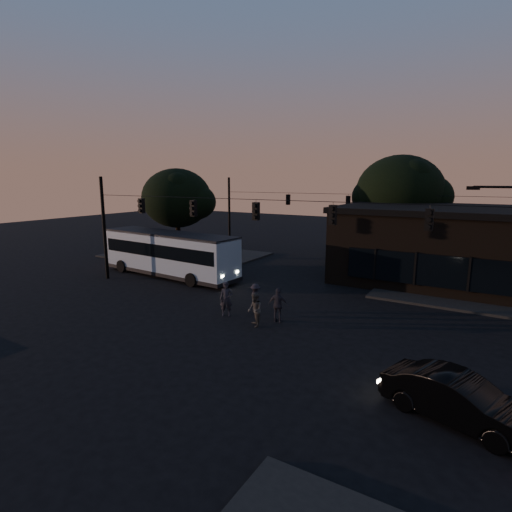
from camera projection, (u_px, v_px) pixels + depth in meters
The scene contains 14 objects.
ground at pixel (215, 328), 19.97m from camera, with size 120.00×120.00×0.00m, color black.
sidewalk_far_right at pixel (496, 294), 25.63m from camera, with size 14.00×10.00×0.15m, color black.
sidewalk_far_left at pixel (186, 255), 38.82m from camera, with size 14.00×10.00×0.15m, color black.
building at pixel (451, 245), 28.32m from camera, with size 15.40×10.41×5.40m.
tree_behind at pixel (400, 192), 35.26m from camera, with size 7.60×7.60×9.43m.
tree_left at pixel (177, 198), 36.94m from camera, with size 6.40×6.40×8.30m.
signal_rig_near at pixel (256, 231), 22.49m from camera, with size 26.24×0.30×7.50m.
signal_rig_far at pixel (347, 214), 35.98m from camera, with size 26.24×0.30×7.50m.
bus at pixel (169, 252), 30.32m from camera, with size 12.07×3.60×3.35m.
car at pixel (459, 399), 12.10m from camera, with size 1.58×4.52×1.49m, color black.
pedestrian_a at pixel (226, 299), 21.55m from camera, with size 0.69×0.45×1.89m, color black.
pedestrian_b at pixel (255, 310), 20.03m from camera, with size 0.84×0.65×1.73m, color #3C3B37.
pedestrian_c at pixel (278, 305), 20.62m from camera, with size 1.07×0.45×1.83m, color #292831.
pedestrian_d at pixel (255, 298), 22.34m from camera, with size 1.02×0.59×1.58m, color black.
Camera 1 is at (11.55, -15.13, 7.31)m, focal length 28.00 mm.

